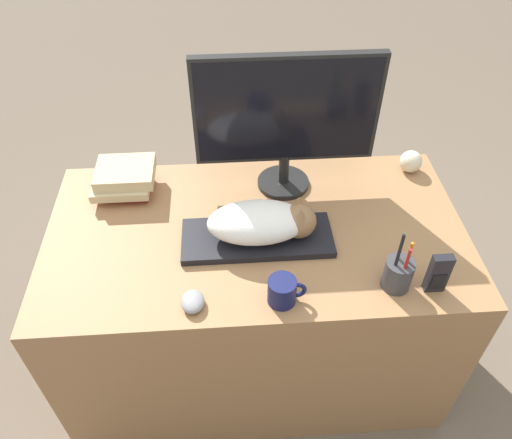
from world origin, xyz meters
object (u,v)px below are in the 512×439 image
Objects in this scene: computer_mouse at (193,302)px; keyboard at (256,238)px; phone at (438,274)px; pen_cup at (398,273)px; book_stack at (125,179)px; coffee_mug at (283,291)px; cat at (265,222)px; monitor at (286,116)px; baseball at (411,162)px.

keyboard is at bearing 50.81° from computer_mouse.
pen_cup is at bearing 169.35° from phone.
book_stack is at bearing 115.26° from computer_mouse.
coffee_mug is 0.70m from book_stack.
monitor reaches higher than cat.
keyboard is 0.51m from book_stack.
phone reaches higher than coffee_mug.
keyboard is at bearing -113.04° from monitor.
pen_cup reaches higher than cat.
book_stack reaches higher than keyboard.
coffee_mug is at bearing 0.13° from computer_mouse.
keyboard is at bearing 103.67° from coffee_mug.
cat is at bearing -30.73° from book_stack.
cat is 0.41m from pen_cup.
keyboard is 0.54m from phone.
computer_mouse is 0.56m from book_stack.
monitor is 4.43× the size of phone.
keyboard is at bearing -32.19° from book_stack.
keyboard is at bearing -151.30° from baseball.
book_stack is (-0.24, 0.51, 0.04)m from computer_mouse.
keyboard is 0.66m from baseball.
computer_mouse is 0.25m from coffee_mug.
keyboard is at bearing -180.00° from cat.
cat is 4.16× the size of computer_mouse.
monitor reaches higher than pen_cup.
baseball is (0.52, 0.55, -0.00)m from coffee_mug.
cat is at bearing 47.31° from computer_mouse.
cat reaches higher than phone.
baseball is at bearing 29.79° from cat.
phone is at bearing -25.72° from cat.
computer_mouse is at bearing -179.87° from coffee_mug.
phone is at bearing -52.57° from monitor.
phone reaches higher than computer_mouse.
monitor reaches higher than computer_mouse.
phone is (0.49, -0.22, 0.05)m from keyboard.
pen_cup reaches higher than keyboard.
cat is 0.35m from monitor.
computer_mouse is 0.58m from pen_cup.
phone is (0.43, 0.01, 0.03)m from coffee_mug.
phone is (0.68, 0.01, 0.05)m from computer_mouse.
baseball is at bearing 2.63° from book_stack.
book_stack is (-0.92, 0.50, -0.01)m from phone.
pen_cup is (0.39, -0.20, 0.04)m from keyboard.
book_stack is at bearing 147.81° from keyboard.
coffee_mug is (0.06, -0.23, 0.03)m from keyboard.
monitor is 0.53m from baseball.
computer_mouse is (-0.19, -0.24, 0.00)m from keyboard.
computer_mouse is 1.02× the size of baseball.
keyboard is 0.79× the size of monitor.
baseball is at bearing 28.70° from keyboard.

